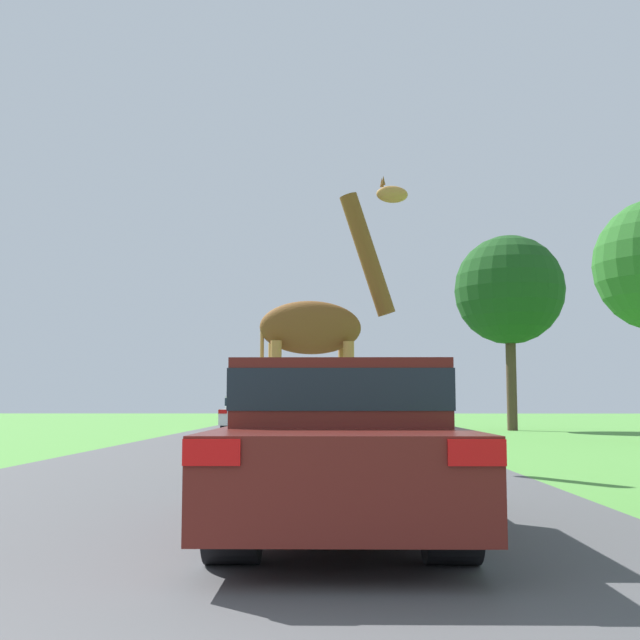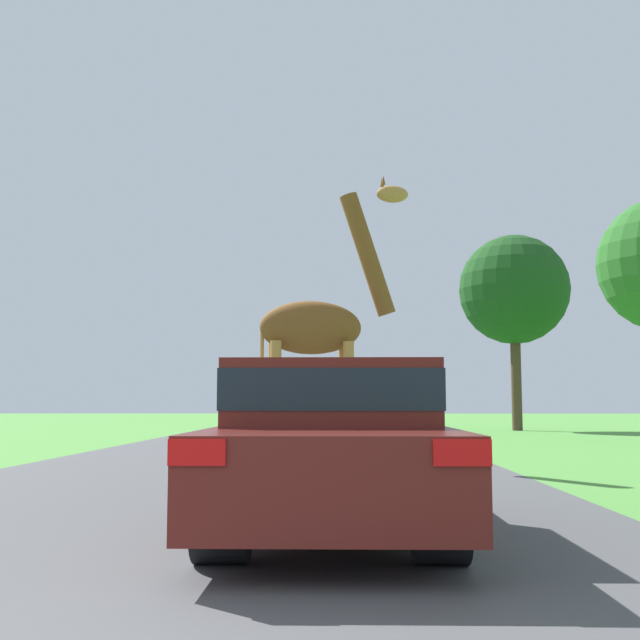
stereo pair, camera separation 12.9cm
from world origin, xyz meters
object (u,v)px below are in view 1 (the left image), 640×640
car_queue_left (372,412)px  giraffe_near_road (320,330)px  tree_left_edge (509,291)px  car_lead_maroon (339,441)px  car_queue_right (248,413)px

car_queue_left → giraffe_near_road: bearing=-96.9°
car_queue_left → tree_left_edge: 9.79m
car_lead_maroon → tree_left_edge: tree_left_edge is taller
car_lead_maroon → tree_left_edge: size_ratio=0.60×
car_queue_right → tree_left_edge: tree_left_edge is taller
giraffe_near_road → car_lead_maroon: (0.24, -6.55, -1.56)m
tree_left_edge → giraffe_near_road: bearing=-111.8°
car_lead_maroon → car_queue_right: size_ratio=1.15×
giraffe_near_road → tree_left_edge: tree_left_edge is taller
car_queue_right → giraffe_near_road: bearing=-80.2°
car_queue_left → car_queue_right: bearing=131.9°
car_lead_maroon → car_queue_right: car_lead_maroon is taller
car_queue_left → tree_left_edge: bearing=46.6°
car_lead_maroon → car_queue_left: 18.75m
car_queue_left → tree_left_edge: (5.87, 6.22, 4.77)m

